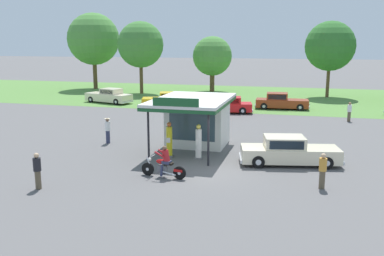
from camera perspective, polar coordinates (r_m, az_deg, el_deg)
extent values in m
plane|color=#5B5959|center=(21.52, 2.26, -5.79)|extent=(300.00, 300.00, 0.00)
cube|color=#56843D|center=(50.65, 9.77, 4.14)|extent=(120.00, 24.00, 0.01)
cube|color=silver|center=(26.56, 0.83, 0.90)|extent=(3.54, 3.05, 3.00)
cube|color=#384C56|center=(25.12, -0.01, 0.42)|extent=(2.83, 0.05, 1.92)
cube|color=silver|center=(24.85, -0.02, 3.85)|extent=(4.24, 6.60, 0.16)
cube|color=#195128|center=(24.87, -0.02, 3.44)|extent=(4.24, 6.60, 0.18)
cube|color=#195128|center=(21.70, -2.25, 3.51)|extent=(2.48, 0.08, 0.44)
cylinder|color=black|center=(21.97, 2.24, -1.37)|extent=(0.12, 0.12, 3.00)
cylinder|color=black|center=(22.91, -5.93, -0.88)|extent=(0.12, 0.12, 3.00)
cube|color=slate|center=(24.04, -3.07, -3.80)|extent=(0.44, 0.44, 0.10)
cylinder|color=yellow|center=(23.82, -3.10, -1.78)|extent=(0.34, 0.34, 1.65)
cube|color=white|center=(23.64, -3.23, -1.68)|extent=(0.22, 0.02, 0.28)
sphere|color=orange|center=(23.62, -3.12, 0.50)|extent=(0.26, 0.26, 0.26)
cube|color=slate|center=(23.59, 0.88, -4.09)|extent=(0.44, 0.44, 0.10)
cylinder|color=silver|center=(23.37, 0.89, -2.08)|extent=(0.34, 0.34, 1.61)
cube|color=white|center=(23.18, 0.78, -1.98)|extent=(0.22, 0.02, 0.28)
sphere|color=#EACC4C|center=(23.16, 0.90, 0.19)|extent=(0.26, 0.26, 0.26)
cylinder|color=black|center=(20.79, -6.01, -5.55)|extent=(0.65, 0.18, 0.64)
cylinder|color=silver|center=(20.79, -6.01, -5.55)|extent=(0.17, 0.14, 0.16)
cylinder|color=black|center=(20.08, -1.70, -6.11)|extent=(0.65, 0.18, 0.64)
cylinder|color=silver|center=(20.08, -1.70, -6.11)|extent=(0.17, 0.14, 0.16)
ellipsoid|color=#B21414|center=(20.33, -4.17, -4.56)|extent=(0.59, 0.31, 0.24)
cube|color=#59595E|center=(20.41, -4.03, -5.55)|extent=(0.47, 0.29, 0.36)
cube|color=black|center=(20.20, -3.27, -4.83)|extent=(0.51, 0.32, 0.10)
cylinder|color=silver|center=(20.66, -5.78, -4.84)|extent=(0.37, 0.12, 0.71)
cylinder|color=silver|center=(20.51, -5.50, -3.86)|extent=(0.12, 0.70, 0.04)
sphere|color=silver|center=(20.59, -5.74, -4.26)|extent=(0.16, 0.16, 0.16)
cube|color=#B21414|center=(20.06, -1.84, -5.77)|extent=(0.46, 0.23, 0.12)
cylinder|color=silver|center=(20.17, -3.17, -6.17)|extent=(0.71, 0.17, 0.18)
cube|color=#2D3351|center=(20.21, -3.45, -4.65)|extent=(0.44, 0.39, 0.14)
cylinder|color=#2D3351|center=(20.27, -4.15, -5.79)|extent=(0.15, 0.24, 0.56)
cylinder|color=#2D3351|center=(20.55, -3.75, -5.54)|extent=(0.15, 0.24, 0.56)
cylinder|color=#B21E23|center=(20.14, -3.57, -3.77)|extent=(0.45, 0.37, 0.60)
sphere|color=brown|center=(20.07, -3.73, -2.73)|extent=(0.22, 0.22, 0.22)
cylinder|color=#B21E23|center=(20.05, -4.44, -3.62)|extent=(0.54, 0.16, 0.31)
cylinder|color=#B21E23|center=(20.40, -3.94, -3.34)|extent=(0.54, 0.16, 0.31)
cube|color=beige|center=(23.07, 13.13, -3.47)|extent=(5.39, 2.78, 0.75)
cube|color=beige|center=(22.85, 12.43, -1.85)|extent=(2.35, 1.95, 0.59)
cube|color=#283847|center=(23.04, 14.93, -1.86)|extent=(0.32, 1.36, 0.47)
cube|color=#283847|center=(23.59, 12.14, -1.42)|extent=(1.74, 0.39, 0.45)
cube|color=#283847|center=(22.12, 12.74, -2.30)|extent=(1.74, 0.39, 0.45)
cube|color=silver|center=(23.72, 19.31, -4.04)|extent=(0.46, 1.67, 0.18)
cube|color=silver|center=(22.82, 6.64, -4.06)|extent=(0.46, 1.67, 0.18)
sphere|color=white|center=(24.18, 19.01, -3.02)|extent=(0.18, 0.18, 0.18)
sphere|color=white|center=(23.13, 19.76, -3.72)|extent=(0.18, 0.18, 0.18)
cylinder|color=black|center=(24.26, 16.85, -3.47)|extent=(0.69, 0.33, 0.66)
cylinder|color=silver|center=(24.26, 16.85, -3.47)|extent=(0.34, 0.28, 0.30)
cylinder|color=black|center=(22.72, 17.81, -4.54)|extent=(0.69, 0.33, 0.66)
cylinder|color=silver|center=(22.72, 17.81, -4.54)|extent=(0.34, 0.28, 0.30)
cylinder|color=black|center=(23.68, 8.59, -3.46)|extent=(0.69, 0.33, 0.66)
cylinder|color=silver|center=(23.68, 8.59, -3.46)|extent=(0.34, 0.28, 0.30)
cylinder|color=black|center=(22.09, 8.98, -4.57)|extent=(0.69, 0.33, 0.66)
cylinder|color=silver|center=(22.09, 8.98, -4.57)|extent=(0.34, 0.28, 0.30)
cube|color=gold|center=(42.27, -3.54, 3.59)|extent=(5.08, 3.19, 0.76)
cube|color=gold|center=(42.17, -3.01, 4.48)|extent=(2.38, 2.20, 0.56)
cube|color=#283847|center=(42.20, -4.33, 4.47)|extent=(0.46, 1.46, 0.45)
cube|color=#283847|center=(41.34, -3.04, 4.34)|extent=(1.63, 0.50, 0.43)
cube|color=#283847|center=(43.00, -2.98, 4.62)|extent=(1.63, 0.50, 0.43)
cube|color=silver|center=(42.46, -6.77, 3.21)|extent=(0.63, 1.80, 0.18)
cube|color=silver|center=(42.28, -0.29, 3.26)|extent=(0.63, 1.80, 0.18)
sphere|color=white|center=(41.80, -6.87, 3.49)|extent=(0.18, 0.18, 0.18)
sphere|color=white|center=(43.03, -6.72, 3.73)|extent=(0.18, 0.18, 0.18)
cylinder|color=black|center=(41.49, -5.80, 3.08)|extent=(0.69, 0.38, 0.66)
cylinder|color=silver|center=(41.49, -5.80, 3.08)|extent=(0.35, 0.29, 0.30)
cylinder|color=black|center=(43.28, -5.63, 3.44)|extent=(0.69, 0.38, 0.66)
cylinder|color=silver|center=(43.28, -5.63, 3.44)|extent=(0.35, 0.29, 0.30)
cylinder|color=black|center=(41.37, -1.36, 3.11)|extent=(0.69, 0.38, 0.66)
cylinder|color=silver|center=(41.37, -1.36, 3.11)|extent=(0.35, 0.29, 0.30)
cylinder|color=black|center=(43.17, -1.36, 3.47)|extent=(0.69, 0.38, 0.66)
cylinder|color=silver|center=(43.17, -1.36, 3.47)|extent=(0.35, 0.29, 0.30)
cube|color=beige|center=(46.13, -11.24, 4.10)|extent=(5.58, 3.19, 0.82)
cube|color=beige|center=(45.78, -10.91, 4.93)|extent=(2.38, 2.07, 0.57)
cube|color=#283847|center=(46.45, -11.83, 4.99)|extent=(0.43, 1.34, 0.45)
cube|color=#283847|center=(45.22, -11.56, 4.83)|extent=(1.66, 0.51, 0.43)
cube|color=#283847|center=(46.35, -10.28, 5.04)|extent=(1.66, 0.51, 0.43)
cube|color=silver|center=(48.00, -13.60, 3.93)|extent=(0.59, 1.65, 0.18)
cube|color=silver|center=(44.41, -8.67, 3.53)|extent=(0.59, 1.65, 0.18)
sphere|color=white|center=(47.57, -14.11, 4.24)|extent=(0.18, 0.18, 0.18)
sphere|color=white|center=(48.37, -13.15, 4.41)|extent=(0.18, 0.18, 0.18)
cylinder|color=black|center=(46.80, -13.55, 3.78)|extent=(0.69, 0.38, 0.66)
cylinder|color=silver|center=(46.80, -13.55, 3.78)|extent=(0.35, 0.29, 0.30)
cylinder|color=black|center=(47.98, -12.16, 4.03)|extent=(0.69, 0.38, 0.66)
cylinder|color=silver|center=(47.98, -12.16, 4.03)|extent=(0.35, 0.29, 0.30)
cylinder|color=black|center=(44.36, -10.23, 3.51)|extent=(0.69, 0.38, 0.66)
cylinder|color=silver|center=(44.36, -10.23, 3.51)|extent=(0.35, 0.29, 0.30)
cylinder|color=black|center=(45.60, -8.85, 3.77)|extent=(0.69, 0.38, 0.66)
cylinder|color=silver|center=(45.60, -8.85, 3.77)|extent=(0.35, 0.29, 0.30)
cube|color=red|center=(39.02, 4.19, 2.89)|extent=(5.55, 2.79, 0.73)
cube|color=red|center=(38.92, 4.94, 3.82)|extent=(2.55, 2.03, 0.56)
cube|color=#283847|center=(38.93, 3.28, 3.85)|extent=(0.30, 1.45, 0.45)
cube|color=#283847|center=(38.12, 4.95, 3.66)|extent=(1.92, 0.38, 0.42)
cube|color=#283847|center=(39.73, 4.94, 3.98)|extent=(1.92, 0.38, 0.42)
cube|color=silver|center=(39.16, 0.25, 2.59)|extent=(0.44, 1.78, 0.18)
cube|color=silver|center=(39.13, 8.12, 2.47)|extent=(0.44, 1.78, 0.18)
sphere|color=white|center=(38.53, 0.17, 2.87)|extent=(0.18, 0.18, 0.18)
sphere|color=white|center=(39.71, 0.31, 3.13)|extent=(0.18, 0.18, 0.18)
cylinder|color=black|center=(38.24, 1.47, 2.41)|extent=(0.69, 0.31, 0.66)
cylinder|color=silver|center=(38.24, 1.47, 2.41)|extent=(0.33, 0.27, 0.30)
cylinder|color=black|center=(39.97, 1.61, 2.81)|extent=(0.69, 0.31, 0.66)
cylinder|color=silver|center=(39.97, 1.61, 2.81)|extent=(0.33, 0.27, 0.30)
cylinder|color=black|center=(38.21, 6.88, 2.33)|extent=(0.69, 0.31, 0.66)
cylinder|color=silver|center=(38.21, 6.88, 2.33)|extent=(0.33, 0.27, 0.30)
cylinder|color=black|center=(39.95, 6.79, 2.73)|extent=(0.69, 0.31, 0.66)
cylinder|color=silver|center=(39.95, 6.79, 2.73)|extent=(0.33, 0.27, 0.30)
cube|color=#993819|center=(42.02, 12.10, 3.31)|extent=(5.09, 2.14, 0.77)
cube|color=#993819|center=(41.93, 11.48, 4.27)|extent=(2.07, 1.74, 0.62)
cube|color=#283847|center=(41.94, 12.81, 4.22)|extent=(0.12, 1.44, 0.49)
cube|color=#283847|center=(42.72, 11.49, 4.41)|extent=(1.68, 0.13, 0.47)
cube|color=#283847|center=(41.14, 11.47, 4.14)|extent=(1.68, 0.13, 0.47)
cube|color=silver|center=(42.16, 15.52, 2.81)|extent=(0.22, 1.76, 0.18)
cube|color=silver|center=(42.11, 8.64, 3.09)|extent=(0.22, 1.76, 0.18)
sphere|color=white|center=(42.71, 15.51, 3.33)|extent=(0.18, 0.18, 0.18)
sphere|color=white|center=(41.54, 15.61, 3.10)|extent=(0.18, 0.18, 0.18)
cylinder|color=black|center=(42.96, 14.35, 3.07)|extent=(0.67, 0.24, 0.66)
cylinder|color=silver|center=(42.96, 14.35, 3.07)|extent=(0.31, 0.24, 0.30)
cylinder|color=black|center=(41.26, 14.45, 2.73)|extent=(0.67, 0.24, 0.66)
cylinder|color=silver|center=(41.26, 14.45, 2.73)|extent=(0.31, 0.24, 0.30)
cylinder|color=black|center=(42.93, 9.81, 3.26)|extent=(0.67, 0.24, 0.66)
cylinder|color=silver|center=(42.93, 9.81, 3.26)|extent=(0.31, 0.24, 0.30)
cylinder|color=black|center=(41.22, 9.73, 2.92)|extent=(0.67, 0.24, 0.66)
cylinder|color=silver|center=(41.22, 9.73, 2.92)|extent=(0.31, 0.24, 0.30)
cylinder|color=brown|center=(36.88, 20.52, 1.46)|extent=(0.26, 0.26, 0.81)
cylinder|color=white|center=(36.78, 20.59, 2.52)|extent=(0.34, 0.34, 0.58)
sphere|color=#9E704C|center=(36.72, 20.64, 3.13)|extent=(0.22, 0.22, 0.22)
cylinder|color=#2D3351|center=(27.68, -11.33, -1.18)|extent=(0.26, 0.26, 0.83)
cylinder|color=white|center=(27.53, -11.39, 0.26)|extent=(0.34, 0.34, 0.59)
sphere|color=brown|center=(27.46, -11.42, 1.10)|extent=(0.23, 0.23, 0.23)
cylinder|color=beige|center=(27.44, -11.43, 1.26)|extent=(0.36, 0.36, 0.02)
cylinder|color=brown|center=(19.72, 17.22, -6.71)|extent=(0.26, 0.26, 0.82)
cylinder|color=gold|center=(19.52, 17.34, -4.75)|extent=(0.34, 0.34, 0.58)
sphere|color=tan|center=(19.41, 17.41, -3.62)|extent=(0.22, 0.22, 0.22)
cylinder|color=brown|center=(20.00, -20.15, -6.62)|extent=(0.26, 0.26, 0.84)
cylinder|color=black|center=(19.80, -20.29, -4.65)|extent=(0.34, 0.34, 0.59)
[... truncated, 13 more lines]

